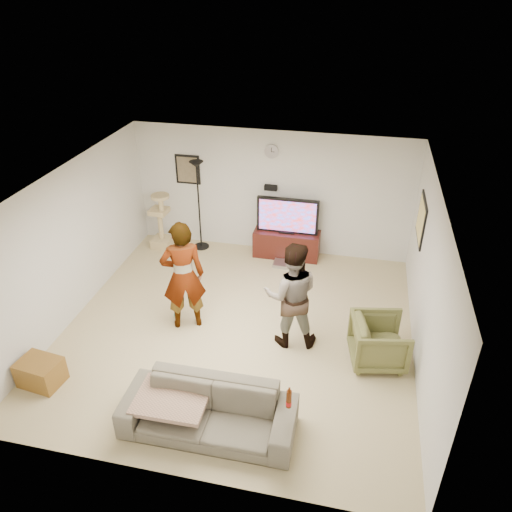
% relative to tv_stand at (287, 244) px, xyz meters
% --- Properties ---
extents(floor, '(5.50, 5.50, 0.02)m').
position_rel_tv_stand_xyz_m(floor, '(-0.38, -2.50, -0.28)').
color(floor, tan).
rests_on(floor, ground).
extents(ceiling, '(5.50, 5.50, 0.02)m').
position_rel_tv_stand_xyz_m(ceiling, '(-0.38, -2.50, 2.24)').
color(ceiling, silver).
rests_on(ceiling, wall_back).
extents(wall_back, '(5.50, 0.04, 2.50)m').
position_rel_tv_stand_xyz_m(wall_back, '(-0.38, 0.25, 0.98)').
color(wall_back, silver).
rests_on(wall_back, floor).
extents(wall_front, '(5.50, 0.04, 2.50)m').
position_rel_tv_stand_xyz_m(wall_front, '(-0.38, -5.25, 0.98)').
color(wall_front, silver).
rests_on(wall_front, floor).
extents(wall_left, '(0.04, 5.50, 2.50)m').
position_rel_tv_stand_xyz_m(wall_left, '(-3.13, -2.50, 0.98)').
color(wall_left, silver).
rests_on(wall_left, floor).
extents(wall_right, '(0.04, 5.50, 2.50)m').
position_rel_tv_stand_xyz_m(wall_right, '(2.37, -2.50, 0.98)').
color(wall_right, silver).
rests_on(wall_right, floor).
extents(wall_clock, '(0.26, 0.04, 0.26)m').
position_rel_tv_stand_xyz_m(wall_clock, '(-0.38, 0.22, 1.83)').
color(wall_clock, white).
rests_on(wall_clock, wall_back).
extents(wall_speaker, '(0.25, 0.10, 0.10)m').
position_rel_tv_stand_xyz_m(wall_speaker, '(-0.38, 0.19, 1.11)').
color(wall_speaker, black).
rests_on(wall_speaker, wall_back).
extents(picture_back, '(0.42, 0.03, 0.52)m').
position_rel_tv_stand_xyz_m(picture_back, '(-2.08, 0.23, 1.33)').
color(picture_back, brown).
rests_on(picture_back, wall_back).
extents(picture_right, '(0.03, 0.78, 0.62)m').
position_rel_tv_stand_xyz_m(picture_right, '(2.35, -0.90, 1.23)').
color(picture_right, '#F6CE73').
rests_on(picture_right, wall_right).
extents(tv_stand, '(1.31, 0.45, 0.55)m').
position_rel_tv_stand_xyz_m(tv_stand, '(0.00, 0.00, 0.00)').
color(tv_stand, '#35110D').
rests_on(tv_stand, floor).
extents(console_box, '(0.40, 0.30, 0.07)m').
position_rel_tv_stand_xyz_m(console_box, '(0.01, -0.40, -0.24)').
color(console_box, '#AAAAB6').
rests_on(console_box, floor).
extents(tv, '(1.21, 0.08, 0.72)m').
position_rel_tv_stand_xyz_m(tv, '(-0.00, 0.00, 0.63)').
color(tv, black).
rests_on(tv, tv_stand).
extents(tv_screen, '(1.11, 0.01, 0.63)m').
position_rel_tv_stand_xyz_m(tv_screen, '(-0.00, -0.04, 0.63)').
color(tv_screen, '#3761F9').
rests_on(tv_screen, tv).
extents(floor_lamp, '(0.32, 0.32, 1.87)m').
position_rel_tv_stand_xyz_m(floor_lamp, '(-1.80, -0.02, 0.66)').
color(floor_lamp, black).
rests_on(floor_lamp, floor).
extents(cat_tree, '(0.41, 0.41, 1.21)m').
position_rel_tv_stand_xyz_m(cat_tree, '(-2.60, -0.18, 0.33)').
color(cat_tree, tan).
rests_on(cat_tree, floor).
extents(person_left, '(0.80, 0.69, 1.87)m').
position_rel_tv_stand_xyz_m(person_left, '(-1.23, -2.55, 0.66)').
color(person_left, gray).
rests_on(person_left, floor).
extents(person_right, '(0.94, 0.79, 1.73)m').
position_rel_tv_stand_xyz_m(person_right, '(0.48, -2.60, 0.59)').
color(person_right, '#2C5CA3').
rests_on(person_right, floor).
extents(sofa, '(2.17, 0.86, 0.63)m').
position_rel_tv_stand_xyz_m(sofa, '(-0.24, -4.53, 0.04)').
color(sofa, '#5D5749').
rests_on(sofa, floor).
extents(throw_blanket, '(0.91, 0.71, 0.06)m').
position_rel_tv_stand_xyz_m(throw_blanket, '(-0.71, -4.53, 0.15)').
color(throw_blanket, tan).
rests_on(throw_blanket, sofa).
extents(beer_bottle, '(0.06, 0.06, 0.25)m').
position_rel_tv_stand_xyz_m(beer_bottle, '(0.76, -4.53, 0.48)').
color(beer_bottle, '#512008').
rests_on(beer_bottle, sofa).
extents(armchair, '(0.92, 0.91, 0.72)m').
position_rel_tv_stand_xyz_m(armchair, '(1.82, -2.78, 0.09)').
color(armchair, brown).
rests_on(armchair, floor).
extents(side_table, '(0.62, 0.50, 0.38)m').
position_rel_tv_stand_xyz_m(side_table, '(-2.78, -4.25, -0.08)').
color(side_table, brown).
rests_on(side_table, floor).
extents(toy_ball, '(0.08, 0.08, 0.08)m').
position_rel_tv_stand_xyz_m(toy_ball, '(-1.47, -2.41, -0.23)').
color(toy_ball, '#178D7B').
rests_on(toy_ball, floor).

